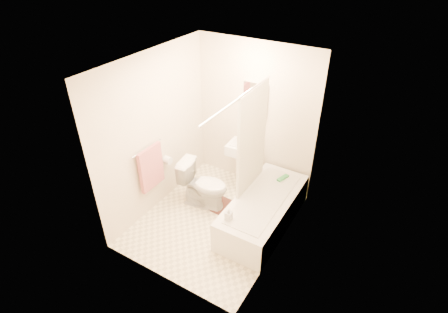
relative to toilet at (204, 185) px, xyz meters
The scene contains 17 objects.
floor 0.56m from the toilet, 33.41° to the right, with size 2.40×2.40×0.00m, color beige.
ceiling 2.07m from the toilet, 33.41° to the right, with size 2.40×2.40×0.00m, color white.
wall_back 1.32m from the toilet, 70.14° to the left, with size 2.00×0.02×2.40m, color beige.
wall_left 1.08m from the toilet, 160.44° to the right, with size 0.02×2.40×2.40m, color beige.
wall_right 1.60m from the toilet, ahead, with size 0.02×2.40×2.40m, color beige.
mirror 1.52m from the toilet, 69.76° to the left, with size 0.40×0.03×0.55m, color white.
curtain_rod 1.76m from the toilet, 11.39° to the right, with size 0.03×0.03×1.70m, color silver.
shower_curtain 1.10m from the toilet, 22.49° to the left, with size 0.04×0.80×1.55m, color silver.
towel_bar 1.06m from the toilet, 141.75° to the right, with size 0.02×0.02×0.60m, color silver.
towel 0.86m from the toilet, 140.34° to the right, with size 0.06×0.45×0.66m, color #CC7266.
toilet_paper 0.68m from the toilet, 169.18° to the right, with size 0.12×0.12×0.11m, color white.
toilet is the anchor object (origin of this frame).
sink 0.78m from the toilet, 68.34° to the left, with size 0.46×0.37×0.90m, color white, non-canonical shape.
bathtub 0.99m from the toilet, ahead, with size 0.74×1.69×0.47m, color white, non-canonical shape.
bath_mat 0.45m from the toilet, 20.45° to the left, with size 0.53×0.40×0.02m, color #48221E.
soap_bottle 0.97m from the toilet, 36.26° to the right, with size 0.08×0.09×0.18m, color white.
scrub_brush 1.21m from the toilet, 31.45° to the left, with size 0.06×0.22×0.04m, color green.
Camera 1 is at (2.10, -3.28, 3.64)m, focal length 28.00 mm.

